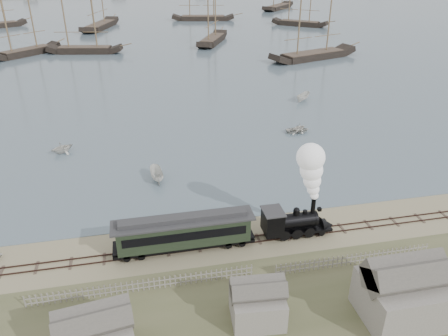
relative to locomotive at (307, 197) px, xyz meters
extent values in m
plane|color=tan|center=(-9.76, 2.00, -4.35)|extent=(600.00, 600.00, 0.00)
cube|color=#485A67|center=(-9.76, 172.00, -4.32)|extent=(600.00, 336.00, 0.06)
cube|color=#32201B|center=(-9.76, -0.50, -4.25)|extent=(120.00, 0.08, 0.12)
cube|color=#32201B|center=(-9.76, 0.50, -4.25)|extent=(120.00, 0.08, 0.12)
cube|color=#392E24|center=(-9.76, 0.00, -4.32)|extent=(120.00, 1.80, 0.06)
cube|color=black|center=(-0.77, 0.00, -3.63)|extent=(6.85, 2.02, 0.25)
cylinder|color=black|center=(-1.17, 0.00, -2.63)|extent=(4.23, 1.51, 1.51)
cube|color=black|center=(-3.39, 0.00, -2.42)|extent=(1.81, 2.22, 2.32)
cube|color=#313134|center=(-3.39, 0.00, -1.21)|extent=(2.02, 2.42, 0.12)
cylinder|color=black|center=(0.74, 0.00, -1.26)|extent=(0.44, 0.44, 1.61)
sphere|color=black|center=(-0.97, 0.00, -1.45)|extent=(0.65, 0.65, 0.65)
cone|color=black|center=(2.46, 0.00, -3.73)|extent=(1.41, 2.02, 2.02)
cube|color=black|center=(1.45, 0.00, -1.62)|extent=(0.35, 0.35, 0.35)
cube|color=black|center=(-12.17, 0.00, -3.66)|extent=(13.42, 2.21, 0.34)
cube|color=black|center=(-12.17, 0.00, -2.32)|extent=(12.46, 2.40, 2.40)
cube|color=black|center=(-12.17, -1.22, -2.08)|extent=(11.50, 0.06, 0.86)
cube|color=black|center=(-12.17, 1.22, -2.08)|extent=(11.50, 0.06, 0.86)
cube|color=#313134|center=(-12.17, 0.00, -1.07)|extent=(13.42, 2.59, 0.17)
cube|color=#313134|center=(-12.17, 0.00, -0.78)|extent=(11.98, 1.15, 0.43)
imported|color=silver|center=(-26.23, 25.25, -3.47)|extent=(3.88, 4.03, 1.63)
imported|color=silver|center=(-13.81, 14.34, -3.54)|extent=(3.99, 1.86, 1.49)
imported|color=silver|center=(8.87, 25.49, -3.91)|extent=(2.70, 3.73, 0.76)
imported|color=silver|center=(9.11, 25.69, -3.59)|extent=(3.24, 3.40, 1.40)
imported|color=silver|center=(15.33, 40.03, -3.55)|extent=(3.45, 3.90, 1.47)
camera|label=1|loc=(-15.47, -34.06, 21.88)|focal=35.00mm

